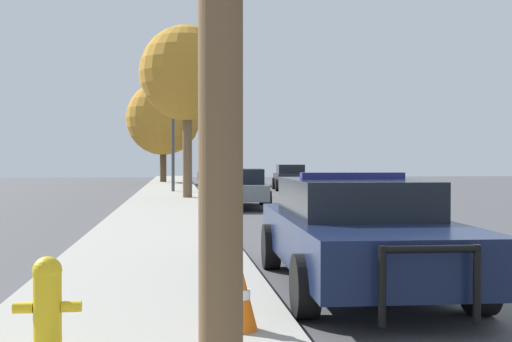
# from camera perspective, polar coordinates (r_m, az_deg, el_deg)

# --- Properties ---
(sidewalk_left) EXTENTS (3.00, 110.00, 0.13)m
(sidewalk_left) POSITION_cam_1_polar(r_m,az_deg,el_deg) (8.52, -9.59, -9.88)
(sidewalk_left) COLOR #99968C
(sidewalk_left) RESTS_ON ground_plane
(police_car) EXTENTS (2.26, 5.25, 1.50)m
(police_car) POSITION_cam_1_polar(r_m,az_deg,el_deg) (8.55, 8.86, -5.14)
(police_car) COLOR #141E3D
(police_car) RESTS_ON ground_plane
(fire_hydrant) EXTENTS (0.52, 0.23, 0.78)m
(fire_hydrant) POSITION_cam_1_polar(r_m,az_deg,el_deg) (5.37, -18.05, -11.11)
(fire_hydrant) COLOR gold
(fire_hydrant) RESTS_ON sidewalk_left
(traffic_light) EXTENTS (3.20, 0.35, 4.85)m
(traffic_light) POSITION_cam_1_polar(r_m,az_deg,el_deg) (32.05, -5.11, 4.31)
(traffic_light) COLOR #424247
(traffic_light) RESTS_ON sidewalk_left
(car_background_midblock) EXTENTS (2.28, 4.69, 1.37)m
(car_background_midblock) POSITION_cam_1_polar(r_m,az_deg,el_deg) (22.53, -1.44, -1.44)
(car_background_midblock) COLOR slate
(car_background_midblock) RESTS_ON ground_plane
(car_background_oncoming) EXTENTS (2.14, 4.36, 1.43)m
(car_background_oncoming) POSITION_cam_1_polar(r_m,az_deg,el_deg) (35.91, 3.07, -0.51)
(car_background_oncoming) COLOR black
(car_background_oncoming) RESTS_ON ground_plane
(car_background_distant) EXTENTS (2.02, 4.60, 1.46)m
(car_background_distant) POSITION_cam_1_polar(r_m,az_deg,el_deg) (53.97, -4.08, 0.02)
(car_background_distant) COLOR #B7B7BC
(car_background_distant) RESTS_ON ground_plane
(tree_sidewalk_mid) EXTENTS (3.95, 3.95, 7.12)m
(tree_sidewalk_mid) POSITION_cam_1_polar(r_m,az_deg,el_deg) (26.94, -6.13, 8.58)
(tree_sidewalk_mid) COLOR brown
(tree_sidewalk_mid) RESTS_ON sidewalk_left
(tree_sidewalk_far) EXTENTS (5.24, 5.24, 7.15)m
(tree_sidewalk_far) POSITION_cam_1_polar(r_m,az_deg,el_deg) (46.20, -8.26, 4.65)
(tree_sidewalk_far) COLOR #4C3823
(tree_sidewalk_far) RESTS_ON sidewalk_left
(traffic_cone) EXTENTS (0.30, 0.30, 0.59)m
(traffic_cone) POSITION_cam_1_polar(r_m,az_deg,el_deg) (5.90, -1.33, -11.16)
(traffic_cone) COLOR orange
(traffic_cone) RESTS_ON sidewalk_left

